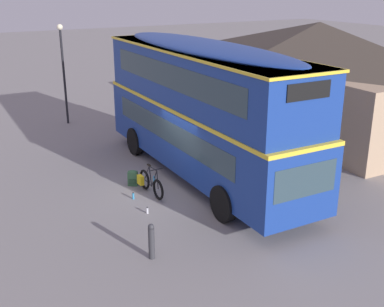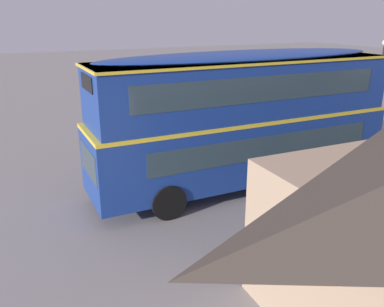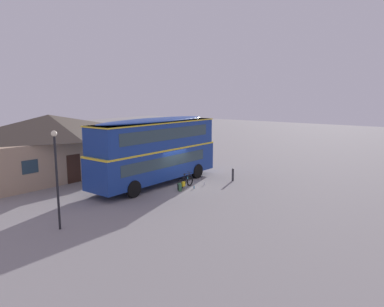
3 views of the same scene
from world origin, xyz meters
TOP-DOWN VIEW (x-y plane):
  - ground_plane at (0.00, 0.00)m, footprint 120.00×120.00m
  - double_decker_bus at (-0.63, 1.47)m, footprint 10.83×2.77m
  - touring_bicycle at (-0.13, -0.81)m, footprint 1.68×0.48m
  - backpack_on_ground at (-1.05, -1.03)m, footprint 0.36×0.39m
  - water_bottle_clear_plastic at (1.17, -1.51)m, footprint 0.06×0.06m
  - water_bottle_blue_sports at (-0.00, -1.47)m, footprint 0.07×0.07m
  - pub_building at (-3.83, 9.70)m, footprint 13.55×7.07m
  - street_lamp at (-9.91, -0.76)m, footprint 0.28×0.28m
  - kerb_bollard at (3.54, -2.47)m, footprint 0.16×0.16m

SIDE VIEW (x-z plane):
  - ground_plane at x=0.00m, z-range 0.00..0.00m
  - water_bottle_clear_plastic at x=1.17m, z-range -0.01..0.20m
  - water_bottle_blue_sports at x=0.00m, z-range -0.01..0.22m
  - backpack_on_ground at x=-1.05m, z-range 0.01..0.56m
  - touring_bicycle at x=-0.13m, z-range -0.14..0.89m
  - kerb_bollard at x=3.54m, z-range 0.01..0.98m
  - pub_building at x=-3.83m, z-range 0.05..4.94m
  - double_decker_bus at x=-0.63m, z-range 0.25..5.04m
  - street_lamp at x=-9.91m, z-range 0.55..5.34m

